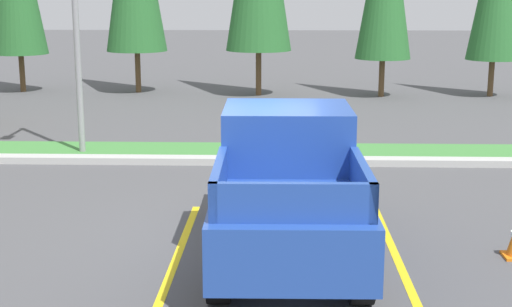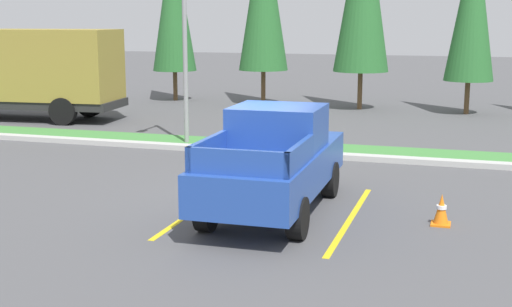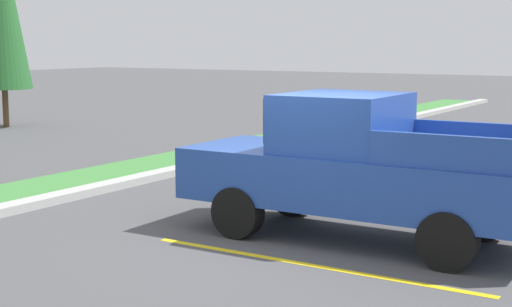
# 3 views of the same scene
# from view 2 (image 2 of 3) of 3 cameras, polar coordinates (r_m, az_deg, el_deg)

# --- Properties ---
(ground_plane) EXTENTS (120.00, 120.00, 0.00)m
(ground_plane) POSITION_cam_2_polar(r_m,az_deg,el_deg) (14.80, -0.79, -3.89)
(ground_plane) COLOR #4C4C4F
(parking_line_near) EXTENTS (0.12, 4.80, 0.01)m
(parking_line_near) POSITION_cam_2_polar(r_m,az_deg,el_deg) (14.44, -4.49, -4.29)
(parking_line_near) COLOR yellow
(parking_line_near) RESTS_ON ground
(parking_line_far) EXTENTS (0.12, 4.80, 0.01)m
(parking_line_far) POSITION_cam_2_polar(r_m,az_deg,el_deg) (13.64, 7.76, -5.28)
(parking_line_far) COLOR yellow
(parking_line_far) RESTS_ON ground
(curb_strip) EXTENTS (56.00, 0.40, 0.15)m
(curb_strip) POSITION_cam_2_polar(r_m,az_deg,el_deg) (19.48, 3.77, -0.04)
(curb_strip) COLOR #B2B2AD
(curb_strip) RESTS_ON ground
(grass_median) EXTENTS (56.00, 1.80, 0.06)m
(grass_median) POSITION_cam_2_polar(r_m,az_deg,el_deg) (20.54, 4.49, 0.40)
(grass_median) COLOR #42843D
(grass_median) RESTS_ON ground
(pickup_truck_main) EXTENTS (2.04, 5.26, 2.10)m
(pickup_truck_main) POSITION_cam_2_polar(r_m,az_deg,el_deg) (13.76, 1.53, -0.59)
(pickup_truck_main) COLOR black
(pickup_truck_main) RESTS_ON ground
(cargo_truck_distant) EXTENTS (6.98, 3.03, 3.40)m
(cargo_truck_distant) POSITION_cam_2_polar(r_m,az_deg,el_deg) (27.70, -17.70, 6.46)
(cargo_truck_distant) COLOR black
(cargo_truck_distant) RESTS_ON ground
(street_light) EXTENTS (0.24, 1.49, 6.19)m
(street_light) POSITION_cam_2_polar(r_m,az_deg,el_deg) (21.03, -6.06, 10.50)
(street_light) COLOR gray
(street_light) RESTS_ON ground
(cypress_tree_leftmost) EXTENTS (2.02, 2.02, 7.76)m
(cypress_tree_leftmost) POSITION_cam_2_polar(r_m,az_deg,el_deg) (32.83, -6.79, 12.30)
(cypress_tree_leftmost) COLOR brown
(cypress_tree_leftmost) RESTS_ON ground
(cypress_tree_right_inner) EXTENTS (1.94, 1.94, 7.47)m
(cypress_tree_right_inner) POSITION_cam_2_polar(r_m,az_deg,el_deg) (29.14, 17.32, 11.71)
(cypress_tree_right_inner) COLOR brown
(cypress_tree_right_inner) RESTS_ON ground
(traffic_cone) EXTENTS (0.36, 0.36, 0.60)m
(traffic_cone) POSITION_cam_2_polar(r_m,az_deg,el_deg) (13.48, 14.96, -4.49)
(traffic_cone) COLOR orange
(traffic_cone) RESTS_ON ground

